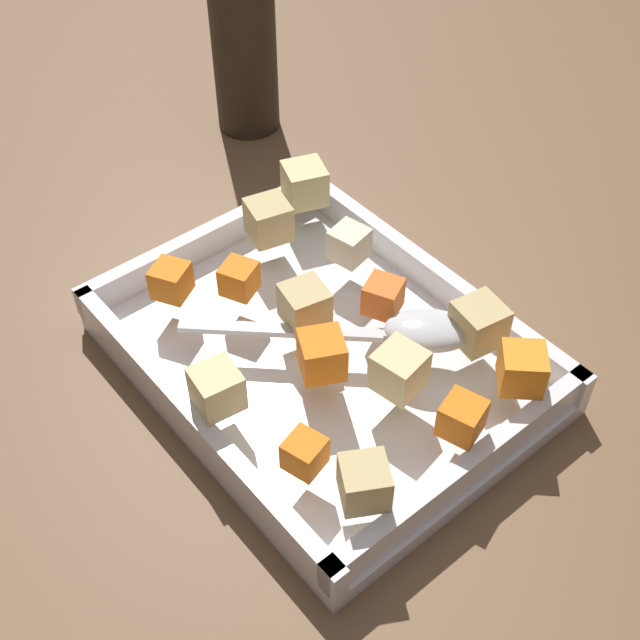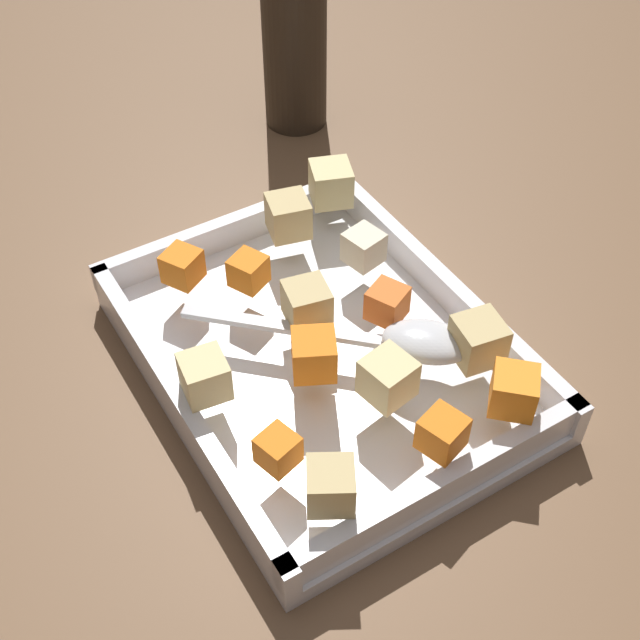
% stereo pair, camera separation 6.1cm
% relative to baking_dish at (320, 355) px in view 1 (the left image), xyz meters
% --- Properties ---
extents(ground_plane, '(4.00, 4.00, 0.00)m').
position_rel_baking_dish_xyz_m(ground_plane, '(-0.00, 0.01, -0.01)').
color(ground_plane, brown).
extents(baking_dish, '(0.31, 0.24, 0.04)m').
position_rel_baking_dish_xyz_m(baking_dish, '(0.00, 0.00, 0.00)').
color(baking_dish, silver).
rests_on(baking_dish, ground_plane).
extents(carrot_chunk_near_left, '(0.04, 0.04, 0.03)m').
position_rel_baking_dish_xyz_m(carrot_chunk_near_left, '(-0.03, 0.02, 0.04)').
color(carrot_chunk_near_left, orange).
rests_on(carrot_chunk_near_left, baking_dish).
extents(carrot_chunk_corner_ne, '(0.03, 0.03, 0.03)m').
position_rel_baking_dish_xyz_m(carrot_chunk_corner_ne, '(0.10, 0.06, 0.04)').
color(carrot_chunk_corner_ne, orange).
rests_on(carrot_chunk_corner_ne, baking_dish).
extents(carrot_chunk_far_right, '(0.03, 0.03, 0.02)m').
position_rel_baking_dish_xyz_m(carrot_chunk_far_right, '(-0.08, 0.08, 0.04)').
color(carrot_chunk_far_right, orange).
rests_on(carrot_chunk_far_right, baking_dish).
extents(carrot_chunk_heap_top, '(0.04, 0.04, 0.03)m').
position_rel_baking_dish_xyz_m(carrot_chunk_heap_top, '(-0.13, -0.07, 0.04)').
color(carrot_chunk_heap_top, orange).
rests_on(carrot_chunk_heap_top, baking_dish).
extents(carrot_chunk_near_right, '(0.03, 0.03, 0.02)m').
position_rel_baking_dish_xyz_m(carrot_chunk_near_right, '(0.07, 0.02, 0.04)').
color(carrot_chunk_near_right, orange).
rests_on(carrot_chunk_near_right, baking_dish).
extents(carrot_chunk_under_handle, '(0.03, 0.03, 0.03)m').
position_rel_baking_dish_xyz_m(carrot_chunk_under_handle, '(-0.01, -0.05, 0.04)').
color(carrot_chunk_under_handle, orange).
rests_on(carrot_chunk_under_handle, baking_dish).
extents(carrot_chunk_center, '(0.03, 0.03, 0.03)m').
position_rel_baking_dish_xyz_m(carrot_chunk_center, '(-0.13, -0.01, 0.04)').
color(carrot_chunk_center, orange).
rests_on(carrot_chunk_center, baking_dish).
extents(potato_chunk_back_center, '(0.03, 0.03, 0.03)m').
position_rel_baking_dish_xyz_m(potato_chunk_back_center, '(-0.01, 0.10, 0.04)').
color(potato_chunk_back_center, '#E0CC89').
rests_on(potato_chunk_back_center, baking_dish).
extents(potato_chunk_far_left, '(0.04, 0.04, 0.03)m').
position_rel_baking_dish_xyz_m(potato_chunk_far_left, '(0.11, -0.04, 0.04)').
color(potato_chunk_far_left, tan).
rests_on(potato_chunk_far_left, baking_dish).
extents(potato_chunk_mid_right, '(0.04, 0.04, 0.03)m').
position_rel_baking_dish_xyz_m(potato_chunk_mid_right, '(-0.08, -0.08, 0.04)').
color(potato_chunk_mid_right, tan).
rests_on(potato_chunk_mid_right, baking_dish).
extents(potato_chunk_corner_sw, '(0.04, 0.04, 0.03)m').
position_rel_baking_dish_xyz_m(potato_chunk_corner_sw, '(-0.07, -0.01, 0.04)').
color(potato_chunk_corner_sw, '#E0CC89').
rests_on(potato_chunk_corner_sw, baking_dish).
extents(potato_chunk_near_spoon, '(0.04, 0.04, 0.03)m').
position_rel_baking_dish_xyz_m(potato_chunk_near_spoon, '(0.01, 0.00, 0.04)').
color(potato_chunk_near_spoon, tan).
rests_on(potato_chunk_near_spoon, baking_dish).
extents(potato_chunk_rim_edge, '(0.04, 0.04, 0.03)m').
position_rel_baking_dish_xyz_m(potato_chunk_rim_edge, '(0.13, -0.09, 0.05)').
color(potato_chunk_rim_edge, '#E0CC89').
rests_on(potato_chunk_rim_edge, baking_dish).
extents(potato_chunk_mid_left, '(0.03, 0.03, 0.03)m').
position_rel_baking_dish_xyz_m(potato_chunk_mid_left, '(0.05, -0.07, 0.04)').
color(potato_chunk_mid_left, beige).
rests_on(potato_chunk_mid_left, baking_dish).
extents(potato_chunk_heap_side, '(0.04, 0.04, 0.03)m').
position_rel_baking_dish_xyz_m(potato_chunk_heap_side, '(-0.13, 0.07, 0.04)').
color(potato_chunk_heap_side, tan).
rests_on(potato_chunk_heap_side, baking_dish).
extents(serving_spoon, '(0.16, 0.17, 0.02)m').
position_rel_baking_dish_xyz_m(serving_spoon, '(-0.05, -0.04, 0.04)').
color(serving_spoon, silver).
rests_on(serving_spoon, baking_dish).
extents(pepper_mill, '(0.06, 0.06, 0.25)m').
position_rel_baking_dish_xyz_m(pepper_mill, '(0.30, -0.16, 0.10)').
color(pepper_mill, '#2D2319').
rests_on(pepper_mill, ground_plane).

